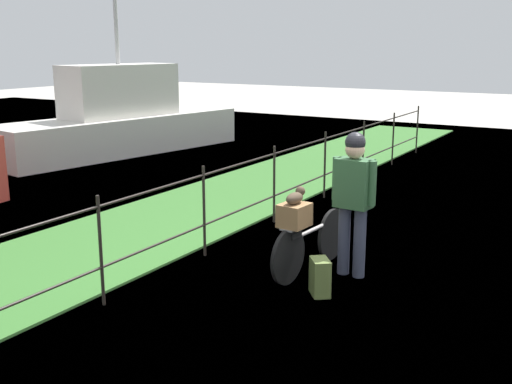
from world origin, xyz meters
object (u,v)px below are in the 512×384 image
at_px(wooden_crate, 294,215).
at_px(moored_boat_mid, 121,121).
at_px(terrier_dog, 296,197).
at_px(backpack_on_paving, 320,277).
at_px(cyclist_person, 354,192).
at_px(bicycle_main, 310,244).

distance_m(wooden_crate, moored_boat_mid, 9.45).
bearing_deg(terrier_dog, backpack_on_paving, -119.22).
relative_size(wooden_crate, cyclist_person, 0.20).
xyz_separation_m(backpack_on_paving, moored_boat_mid, (5.71, 8.12, 0.58)).
xyz_separation_m(cyclist_person, moored_boat_mid, (4.99, 8.18, -0.22)).
bearing_deg(wooden_crate, terrier_dog, -4.32).
bearing_deg(terrier_dog, wooden_crate, 175.68).
relative_size(bicycle_main, moored_boat_mid, 0.25).
xyz_separation_m(bicycle_main, moored_boat_mid, (5.13, 7.72, 0.44)).
bearing_deg(cyclist_person, moored_boat_mid, 58.60).
bearing_deg(moored_boat_mid, terrier_dog, -125.44).
bearing_deg(moored_boat_mid, bicycle_main, -123.60).
distance_m(wooden_crate, terrier_dog, 0.21).
bearing_deg(cyclist_person, terrier_dog, 134.63).
relative_size(wooden_crate, backpack_on_paving, 0.83).
distance_m(terrier_dog, backpack_on_paving, 0.92).
distance_m(bicycle_main, backpack_on_paving, 0.73).
xyz_separation_m(bicycle_main, terrier_dog, (-0.35, 0.03, 0.64)).
bearing_deg(cyclist_person, bicycle_main, 106.28).
xyz_separation_m(bicycle_main, wooden_crate, (-0.37, 0.03, 0.43)).
bearing_deg(backpack_on_paving, terrier_dog, 21.57).
distance_m(bicycle_main, wooden_crate, 0.57).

